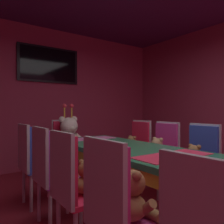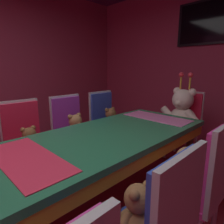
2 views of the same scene
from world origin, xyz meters
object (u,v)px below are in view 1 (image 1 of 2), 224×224
Objects in this scene: teddy_left_5 at (42,155)px; teddy_right_4 at (157,151)px; chair_left_2 at (114,204)px; wall_tv at (49,65)px; king_teddy_bear at (69,136)px; chair_right_5 at (138,144)px; teddy_left_4 at (62,164)px; throne_chair at (65,142)px; teddy_left_2 at (133,198)px; chair_right_3 at (201,156)px; teddy_left_3 at (87,180)px; teddy_right_3 at (194,159)px; chair_left_4 at (48,166)px; chair_right_4 at (164,150)px; banquet_table at (173,165)px; teddy_right_5 at (131,146)px; chair_left_5 at (30,156)px; chair_left_3 at (71,180)px.

teddy_right_4 is at bearing -23.61° from teddy_left_5.
wall_tv is (0.85, 3.38, 1.45)m from chair_left_2.
king_teddy_bear is at bearing -62.79° from teddy_right_4.
chair_right_5 reaches higher than teddy_right_4.
chair_right_5 is at bearing 20.25° from teddy_left_4.
throne_chair is at bearing 72.01° from chair_left_2.
chair_right_3 reaches higher than teddy_left_2.
teddy_right_3 reaches higher than teddy_left_3.
chair_left_4 is (0.01, 1.13, 0.00)m from chair_left_2.
wall_tv is (0.84, 2.25, 1.45)m from chair_left_4.
teddy_left_2 is 0.29× the size of wall_tv.
king_teddy_bear reaches higher than chair_right_3.
teddy_right_3 is at bearing -20.89° from chair_left_4.
chair_left_2 is 0.81× the size of wall_tv.
chair_right_3 is at bearing -1.12° from teddy_left_3.
chair_right_3 is 0.14m from teddy_right_3.
chair_right_5 is (0.18, 0.58, 0.00)m from teddy_right_4.
chair_right_4 is (0.14, 0.58, 0.01)m from teddy_right_3.
teddy_left_3 is 3.25m from wall_tv.
chair_left_2 is 1.23× the size of king_teddy_bear.
chair_right_4 reaches higher than teddy_left_5.
teddy_right_4 is (1.37, -0.60, 0.00)m from teddy_left_5.
chair_left_2 is at bearing -90.32° from chair_left_4.
throne_chair reaches higher than banquet_table.
wall_tv is (-0.83, 2.83, 1.45)m from chair_right_3.
chair_right_3 is 1.00× the size of chair_right_4.
teddy_left_3 is 0.30× the size of throne_chair.
chair_right_4 reaches higher than banquet_table.
teddy_right_3 is 1.16m from teddy_right_5.
chair_right_5 reaches higher than teddy_right_3.
wall_tv reaches higher than throne_chair.
chair_right_4 reaches higher than teddy_right_5.
chair_right_5 is at bearing 47.44° from teddy_left_2.
teddy_left_2 is at bearing -90.30° from teddy_left_4.
teddy_left_5 is at bearing -0.00° from chair_left_5.
teddy_right_3 is 2.18m from throne_chair.
king_teddy_bear is (-0.72, 0.74, 0.13)m from teddy_right_5.
teddy_left_2 reaches higher than teddy_right_3.
chair_left_5 reaches higher than teddy_right_5.
teddy_right_5 is 0.25× the size of wall_tv.
teddy_left_2 is 0.35× the size of chair_right_4.
chair_left_5 is at bearing -35.18° from chair_right_3.
chair_right_3 is 2.08m from king_teddy_bear.
chair_right_3 is (1.69, -0.03, 0.00)m from chair_left_3.
chair_left_3 is at bearing -1.02° from chair_right_3.
banquet_table is 1.60m from teddy_right_5.
teddy_right_5 is at bearing 38.32° from throne_chair.
chair_left_2 is at bearing -19.11° from king_teddy_bear.
teddy_left_2 is at bearing 21.38° from teddy_right_3.
wall_tv reaches higher than chair_left_2.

